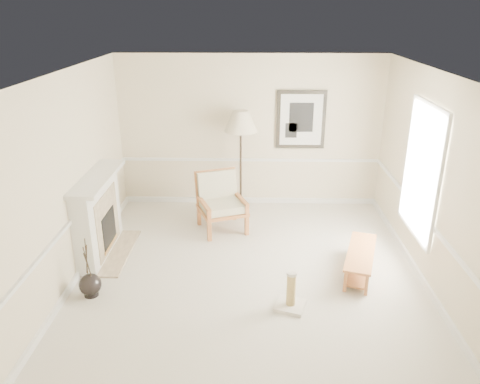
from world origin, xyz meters
name	(u,v)px	position (x,y,z in m)	size (l,w,h in m)	color
ground	(249,275)	(0.00, 0.00, 0.00)	(5.50, 5.50, 0.00)	silver
room	(260,152)	(0.14, 0.08, 1.87)	(5.04, 5.54, 2.92)	beige
fireplace	(99,216)	(-2.34, 0.60, 0.64)	(0.64, 1.64, 1.31)	white
floor_vase	(90,285)	(-2.15, -0.58, 0.16)	(0.30, 0.30, 0.88)	black
armchair	(220,199)	(-0.52, 1.59, 0.54)	(0.99, 1.03, 1.01)	#A35834
floor_lamp	(241,124)	(-0.17, 2.40, 1.69)	(0.77, 0.77, 1.93)	black
bench	(360,258)	(1.63, 0.10, 0.24)	(0.73, 1.30, 0.36)	#A35834
scratching_post	(291,296)	(0.55, -0.78, 0.17)	(0.47, 0.47, 0.53)	white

